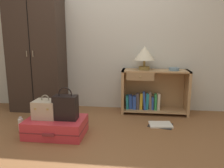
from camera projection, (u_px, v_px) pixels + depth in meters
ground_plane at (93, 146)px, 2.47m from camera, size 9.00×9.00×0.00m
back_wall at (111, 31)px, 3.67m from camera, size 6.40×0.10×2.60m
wardrobe at (37, 53)px, 3.59m from camera, size 0.85×0.47×1.90m
bookshelf at (152, 92)px, 3.54m from camera, size 1.04×0.37×0.70m
table_lamp at (145, 54)px, 3.43m from camera, size 0.32×0.32×0.37m
bowl at (174, 69)px, 3.39m from camera, size 0.16×0.16×0.04m
suitcase_large at (56, 127)px, 2.73m from camera, size 0.72×0.49×0.21m
train_case at (46, 109)px, 2.72m from camera, size 0.28×0.25×0.29m
handbag at (66, 107)px, 2.66m from camera, size 0.28×0.16×0.40m
bottle at (21, 124)px, 2.87m from camera, size 0.06×0.06×0.18m
open_book_on_floor at (160, 125)px, 3.06m from camera, size 0.37×0.32×0.02m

